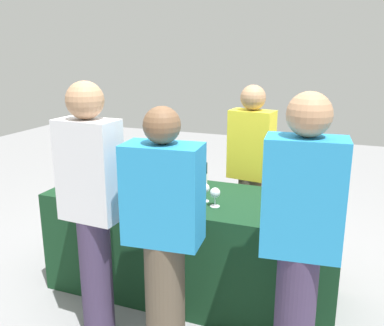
{
  "coord_description": "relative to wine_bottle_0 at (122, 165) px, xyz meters",
  "views": [
    {
      "loc": [
        1.06,
        -2.75,
        1.84
      ],
      "look_at": [
        0.0,
        0.0,
        1.04
      ],
      "focal_mm": 39.51,
      "sensor_mm": 36.0,
      "label": 1
    }
  ],
  "objects": [
    {
      "name": "wine_bottle_2",
      "position": [
        0.26,
        -0.02,
        -0.01
      ],
      "size": [
        0.07,
        0.07,
        0.31
      ],
      "color": "black",
      "rests_on": "tasting_table"
    },
    {
      "name": "menu_board",
      "position": [
        1.39,
        0.75,
        -0.52
      ],
      "size": [
        0.6,
        0.11,
        0.78
      ],
      "primitive_type": "cube",
      "rotation": [
        0.0,
        0.0,
        -0.14
      ],
      "color": "white",
      "rests_on": "ground_plane"
    },
    {
      "name": "ground_plane",
      "position": [
        0.7,
        -0.19,
        -0.91
      ],
      "size": [
        12.0,
        12.0,
        0.0
      ],
      "primitive_type": "plane",
      "color": "gray"
    },
    {
      "name": "wine_bottle_0",
      "position": [
        0.0,
        0.0,
        0.0
      ],
      "size": [
        0.08,
        0.08,
        0.33
      ],
      "color": "black",
      "rests_on": "tasting_table"
    },
    {
      "name": "server_pouring",
      "position": [
        0.98,
        0.46,
        -0.06
      ],
      "size": [
        0.39,
        0.25,
        1.56
      ],
      "rotation": [
        0.0,
        0.0,
        3.0
      ],
      "color": "brown",
      "rests_on": "ground_plane"
    },
    {
      "name": "wine_bottle_1",
      "position": [
        0.12,
        -0.05,
        -0.01
      ],
      "size": [
        0.08,
        0.08,
        0.32
      ],
      "color": "black",
      "rests_on": "tasting_table"
    },
    {
      "name": "wine_glass_2",
      "position": [
        0.93,
        -0.34,
        -0.02
      ],
      "size": [
        0.07,
        0.07,
        0.14
      ],
      "color": "silver",
      "rests_on": "tasting_table"
    },
    {
      "name": "ice_bucket",
      "position": [
        1.53,
        -0.15,
        -0.04
      ],
      "size": [
        0.21,
        0.21,
        0.16
      ],
      "primitive_type": "cylinder",
      "color": "silver",
      "rests_on": "tasting_table"
    },
    {
      "name": "wine_bottle_3",
      "position": [
        0.6,
        -0.07,
        -0.01
      ],
      "size": [
        0.08,
        0.08,
        0.32
      ],
      "color": "black",
      "rests_on": "tasting_table"
    },
    {
      "name": "guest_0",
      "position": [
        0.31,
        -0.9,
        0.01
      ],
      "size": [
        0.38,
        0.23,
        1.66
      ],
      "rotation": [
        0.0,
        0.0,
        -0.06
      ],
      "color": "#3F3351",
      "rests_on": "ground_plane"
    },
    {
      "name": "guest_2",
      "position": [
        1.56,
        -0.89,
        -0.01
      ],
      "size": [
        0.42,
        0.26,
        1.65
      ],
      "rotation": [
        0.0,
        0.0,
        0.1
      ],
      "color": "#3F3351",
      "rests_on": "ground_plane"
    },
    {
      "name": "tasting_table",
      "position": [
        0.7,
        -0.19,
        -0.51
      ],
      "size": [
        2.15,
        0.79,
        0.79
      ],
      "primitive_type": "cube",
      "color": "#14381E",
      "rests_on": "ground_plane"
    },
    {
      "name": "wine_bottle_4",
      "position": [
        0.73,
        -0.04,
        -0.01
      ],
      "size": [
        0.07,
        0.07,
        0.32
      ],
      "color": "black",
      "rests_on": "tasting_table"
    },
    {
      "name": "wine_glass_1",
      "position": [
        0.83,
        -0.27,
        -0.03
      ],
      "size": [
        0.07,
        0.07,
        0.13
      ],
      "color": "silver",
      "rests_on": "tasting_table"
    },
    {
      "name": "guest_1",
      "position": [
        0.81,
        -0.92,
        -0.08
      ],
      "size": [
        0.46,
        0.28,
        1.55
      ],
      "rotation": [
        0.0,
        0.0,
        0.09
      ],
      "color": "brown",
      "rests_on": "ground_plane"
    },
    {
      "name": "wine_glass_3",
      "position": [
        1.37,
        -0.31,
        -0.02
      ],
      "size": [
        0.07,
        0.07,
        0.14
      ],
      "color": "silver",
      "rests_on": "tasting_table"
    },
    {
      "name": "wine_glass_0",
      "position": [
        -0.09,
        -0.35,
        -0.03
      ],
      "size": [
        0.08,
        0.08,
        0.14
      ],
      "color": "silver",
      "rests_on": "tasting_table"
    }
  ]
}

